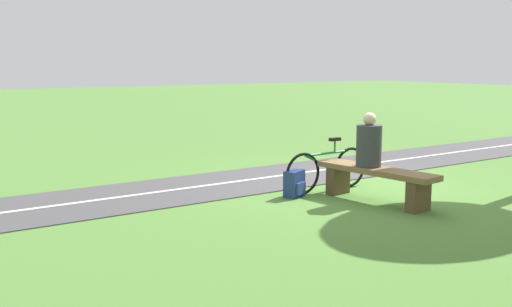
% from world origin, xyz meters
% --- Properties ---
extents(ground_plane, '(80.00, 80.00, 0.00)m').
position_xyz_m(ground_plane, '(0.00, 0.00, 0.00)').
color(ground_plane, '#548438').
extents(paved_path, '(2.93, 36.04, 0.02)m').
position_xyz_m(paved_path, '(1.33, 4.00, 0.01)').
color(paved_path, '#4C494C').
rests_on(paved_path, ground_plane).
extents(path_centre_line, '(0.95, 31.99, 0.00)m').
position_xyz_m(path_centre_line, '(1.33, 4.00, 0.02)').
color(path_centre_line, silver).
rests_on(path_centre_line, paved_path).
extents(bench, '(1.98, 0.69, 0.51)m').
position_xyz_m(bench, '(-0.93, 0.57, 0.36)').
color(bench, brown).
rests_on(bench, ground_plane).
extents(person_seated, '(0.42, 0.42, 0.79)m').
position_xyz_m(person_seated, '(-0.78, 0.59, 0.84)').
color(person_seated, '#38383D').
rests_on(person_seated, bench).
extents(bicycle, '(0.11, 1.66, 0.84)m').
position_xyz_m(bicycle, '(0.04, 0.68, 0.35)').
color(bicycle, black).
rests_on(bicycle, ground_plane).
extents(backpack, '(0.33, 0.39, 0.40)m').
position_xyz_m(backpack, '(-0.00, 1.36, 0.20)').
color(backpack, navy).
rests_on(backpack, ground_plane).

